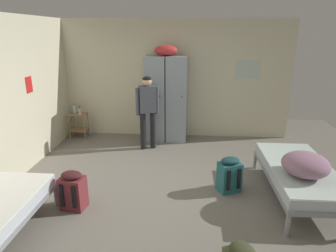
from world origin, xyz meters
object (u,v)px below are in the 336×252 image
at_px(bedding_heap, 305,164).
at_px(person_traveler, 148,106).
at_px(backpack_maroon, 73,191).
at_px(backpack_teal, 229,175).
at_px(shelf_unit, 79,123).
at_px(bed_right, 299,173).
at_px(locker_bank, 166,97).
at_px(water_bottle, 74,109).
at_px(lotion_bottle, 80,111).

relative_size(bedding_heap, person_traveler, 0.42).
relative_size(backpack_maroon, backpack_teal, 1.00).
distance_m(shelf_unit, backpack_teal, 3.81).
height_order(shelf_unit, person_traveler, person_traveler).
xyz_separation_m(bed_right, person_traveler, (-2.45, 1.72, 0.53)).
height_order(locker_bank, person_traveler, locker_bank).
bearing_deg(water_bottle, backpack_maroon, -69.95).
distance_m(shelf_unit, water_bottle, 0.33).
height_order(shelf_unit, backpack_teal, shelf_unit).
relative_size(bedding_heap, backpack_maroon, 1.14).
xyz_separation_m(locker_bank, person_traveler, (-0.33, -0.58, -0.06)).
height_order(locker_bank, backpack_teal, locker_bank).
xyz_separation_m(locker_bank, lotion_bottle, (-1.93, -0.07, -0.32)).
bearing_deg(lotion_bottle, bed_right, -28.85).
relative_size(shelf_unit, backpack_maroon, 1.04).
relative_size(shelf_unit, person_traveler, 0.38).
bearing_deg(bed_right, locker_bank, 132.68).
xyz_separation_m(bed_right, backpack_teal, (-0.99, 0.10, -0.12)).
height_order(person_traveler, lotion_bottle, person_traveler).
distance_m(backpack_maroon, backpack_teal, 2.27).
distance_m(locker_bank, lotion_bottle, 1.96).
distance_m(bed_right, water_bottle, 4.80).
bearing_deg(backpack_teal, locker_bank, 117.24).
bearing_deg(shelf_unit, water_bottle, 165.96).
height_order(bedding_heap, person_traveler, person_traveler).
bearing_deg(person_traveler, shelf_unit, 161.85).
relative_size(locker_bank, shelf_unit, 3.63).
distance_m(locker_bank, bed_right, 3.19).
relative_size(water_bottle, backpack_teal, 0.39).
bearing_deg(person_traveler, bedding_heap, -39.91).
relative_size(bedding_heap, backpack_teal, 1.14).
xyz_separation_m(locker_bank, water_bottle, (-2.08, -0.01, -0.30)).
bearing_deg(locker_bank, water_bottle, -179.73).
distance_m(shelf_unit, bedding_heap, 4.81).
xyz_separation_m(bed_right, water_bottle, (-4.20, 2.29, 0.29)).
bearing_deg(backpack_teal, water_bottle, 145.71).
xyz_separation_m(lotion_bottle, backpack_teal, (3.06, -2.13, -0.39)).
bearing_deg(locker_bank, bed_right, -47.32).
relative_size(water_bottle, backpack_maroon, 0.39).
relative_size(shelf_unit, lotion_bottle, 3.35).
bearing_deg(bed_right, water_bottle, 151.39).
xyz_separation_m(bedding_heap, lotion_bottle, (-4.00, 2.51, -0.00)).
distance_m(lotion_bottle, backpack_teal, 3.75).
height_order(shelf_unit, bedding_heap, bedding_heap).
bearing_deg(backpack_maroon, shelf_unit, 108.72).
height_order(water_bottle, backpack_maroon, water_bottle).
bearing_deg(backpack_teal, lotion_bottle, 145.18).
height_order(locker_bank, water_bottle, locker_bank).
distance_m(locker_bank, water_bottle, 2.10).
relative_size(person_traveler, backpack_teal, 2.73).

